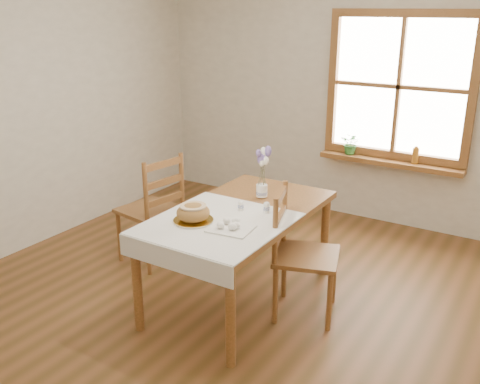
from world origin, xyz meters
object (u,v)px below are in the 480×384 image
object	(u,v)px
flower_vase	(262,192)
chair_right	(307,254)
chair_left	(150,208)
dining_table	(240,221)
bread_plate	(193,221)

from	to	relation	value
flower_vase	chair_right	bearing A→B (deg)	-25.73
chair_left	dining_table	bearing A→B (deg)	90.34
chair_right	dining_table	bearing A→B (deg)	81.64
dining_table	bread_plate	distance (m)	0.42
chair_left	flower_vase	bearing A→B (deg)	109.10
dining_table	chair_right	bearing A→B (deg)	9.57
chair_right	bread_plate	bearing A→B (deg)	106.26
dining_table	flower_vase	size ratio (longest dim) A/B	16.11
chair_left	chair_right	world-z (taller)	chair_left
chair_right	bread_plate	world-z (taller)	chair_right
chair_right	flower_vase	size ratio (longest dim) A/B	9.81
chair_left	chair_right	size ratio (longest dim) A/B	1.04
chair_left	flower_vase	world-z (taller)	chair_left
bread_plate	dining_table	bearing A→B (deg)	67.21
chair_left	flower_vase	size ratio (longest dim) A/B	10.16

